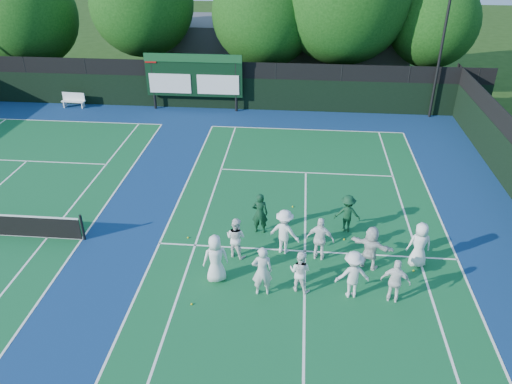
{
  "coord_description": "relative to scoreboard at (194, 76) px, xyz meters",
  "views": [
    {
      "loc": [
        -0.42,
        -14.08,
        10.92
      ],
      "look_at": [
        -2.0,
        3.0,
        1.3
      ],
      "focal_mm": 35.0,
      "sensor_mm": 36.0,
      "label": 1
    }
  ],
  "objects": [
    {
      "name": "ground",
      "position": [
        7.01,
        -15.59,
        -2.19
      ],
      "size": [
        120.0,
        120.0,
        0.0
      ],
      "primitive_type": "plane",
      "color": "#1C390F",
      "rests_on": "ground"
    },
    {
      "name": "court_apron",
      "position": [
        1.01,
        -14.59,
        -2.19
      ],
      "size": [
        34.0,
        32.0,
        0.01
      ],
      "primitive_type": "cube",
      "color": "navy",
      "rests_on": "ground"
    },
    {
      "name": "near_court",
      "position": [
        7.01,
        -14.59,
        -2.18
      ],
      "size": [
        11.05,
        23.85,
        0.01
      ],
      "color": "#135C2F",
      "rests_on": "ground"
    },
    {
      "name": "back_fence",
      "position": [
        1.01,
        0.41,
        -0.83
      ],
      "size": [
        34.0,
        0.08,
        3.0
      ],
      "color": "black",
      "rests_on": "ground"
    },
    {
      "name": "scoreboard",
      "position": [
        0.0,
        0.0,
        0.0
      ],
      "size": [
        6.0,
        0.21,
        3.55
      ],
      "color": "black",
      "rests_on": "ground"
    },
    {
      "name": "clubhouse",
      "position": [
        5.01,
        8.41,
        -0.19
      ],
      "size": [
        18.0,
        6.0,
        4.0
      ],
      "primitive_type": "cube",
      "color": "#56565A",
      "rests_on": "ground"
    },
    {
      "name": "light_pole_right",
      "position": [
        14.51,
        0.11,
        4.11
      ],
      "size": [
        1.2,
        0.3,
        10.12
      ],
      "color": "black",
      "rests_on": "ground"
    },
    {
      "name": "bench",
      "position": [
        -7.84,
        -0.22,
        -1.68
      ],
      "size": [
        1.52,
        0.51,
        0.94
      ],
      "color": "white",
      "rests_on": "ground"
    },
    {
      "name": "tree_a",
      "position": [
        -11.91,
        3.99,
        2.43
      ],
      "size": [
        6.71,
        6.71,
        8.15
      ],
      "color": "black",
      "rests_on": "ground"
    },
    {
      "name": "tree_b",
      "position": [
        -3.86,
        3.99,
        3.37
      ],
      "size": [
        6.78,
        6.78,
        9.13
      ],
      "color": "black",
      "rests_on": "ground"
    },
    {
      "name": "tree_c",
      "position": [
        4.22,
        3.99,
        2.89
      ],
      "size": [
        6.89,
        6.89,
        8.71
      ],
      "color": "black",
      "rests_on": "ground"
    },
    {
      "name": "tree_d",
      "position": [
        9.23,
        3.99,
        3.94
      ],
      "size": [
        8.4,
        8.4,
        10.55
      ],
      "color": "black",
      "rests_on": "ground"
    },
    {
      "name": "tree_e",
      "position": [
        14.91,
        3.99,
        2.54
      ],
      "size": [
        5.67,
        5.67,
        7.72
      ],
      "color": "black",
      "rests_on": "ground"
    },
    {
      "name": "tennis_ball_0",
      "position": [
        3.43,
        -17.8,
        -2.16
      ],
      "size": [
        0.07,
        0.07,
        0.07
      ],
      "primitive_type": "sphere",
      "color": "#CFCB18",
      "rests_on": "ground"
    },
    {
      "name": "tennis_ball_2",
      "position": [
        10.79,
        -15.42,
        -2.16
      ],
      "size": [
        0.07,
        0.07,
        0.07
      ],
      "primitive_type": "sphere",
      "color": "#CFCB18",
      "rests_on": "ground"
    },
    {
      "name": "tennis_ball_3",
      "position": [
        2.53,
        -14.15,
        -2.16
      ],
      "size": [
        0.07,
        0.07,
        0.07
      ],
      "primitive_type": "sphere",
      "color": "#CFCB18",
      "rests_on": "ground"
    },
    {
      "name": "tennis_ball_4",
      "position": [
        6.47,
        -11.46,
        -2.16
      ],
      "size": [
        0.07,
        0.07,
        0.07
      ],
      "primitive_type": "sphere",
      "color": "#CFCB18",
      "rests_on": "ground"
    },
    {
      "name": "tennis_ball_5",
      "position": [
        8.5,
        -13.71,
        -2.16
      ],
      "size": [
        0.07,
        0.07,
        0.07
      ],
      "primitive_type": "sphere",
      "color": "#CFCB18",
      "rests_on": "ground"
    },
    {
      "name": "player_front_0",
      "position": [
        4.02,
        -16.47,
        -1.31
      ],
      "size": [
        0.99,
        0.8,
        1.76
      ],
      "primitive_type": "imported",
      "rotation": [
        0.0,
        0.0,
        3.46
      ],
      "color": "white",
      "rests_on": "ground"
    },
    {
      "name": "player_front_1",
      "position": [
        5.62,
        -17.03,
        -1.28
      ],
      "size": [
        0.72,
        0.53,
        1.83
      ],
      "primitive_type": "imported",
      "rotation": [
        0.0,
        0.0,
        3.28
      ],
      "color": "silver",
      "rests_on": "ground"
    },
    {
      "name": "player_front_2",
      "position": [
        6.83,
        -16.73,
        -1.43
      ],
      "size": [
        0.89,
        0.8,
        1.51
      ],
      "primitive_type": "imported",
      "rotation": [
        0.0,
        0.0,
        2.78
      ],
      "color": "white",
      "rests_on": "ground"
    },
    {
      "name": "player_front_3",
      "position": [
        8.51,
        -16.88,
        -1.34
      ],
      "size": [
        1.18,
        0.79,
        1.71
      ],
      "primitive_type": "imported",
      "rotation": [
        0.0,
        0.0,
        3.29
      ],
      "color": "silver",
      "rests_on": "ground"
    },
    {
      "name": "player_front_4",
      "position": [
        9.84,
        -17.0,
        -1.4
      ],
      "size": [
        0.99,
        0.59,
        1.58
      ],
      "primitive_type": "imported",
      "rotation": [
        0.0,
        0.0,
        2.92
      ],
      "color": "white",
      "rests_on": "ground"
    },
    {
      "name": "player_back_0",
      "position": [
        4.52,
        -15.05,
        -1.41
      ],
      "size": [
        0.94,
        0.85,
        1.57
      ],
      "primitive_type": "imported",
      "rotation": [
        0.0,
        0.0,
        2.72
      ],
      "color": "white",
      "rests_on": "ground"
    },
    {
      "name": "player_back_1",
      "position": [
        6.24,
        -14.67,
        -1.31
      ],
      "size": [
        1.29,
        1.01,
        1.76
      ],
      "primitive_type": "imported",
      "rotation": [
        0.0,
        0.0,
        2.78
      ],
      "color": "white",
      "rests_on": "ground"
    },
    {
      "name": "player_back_2",
      "position": [
        7.52,
        -14.96,
        -1.34
      ],
      "size": [
        1.06,
        0.6,
        1.69
      ],
      "primitive_type": "imported",
      "rotation": [
        0.0,
        0.0,
        2.94
      ],
      "color": "white",
      "rests_on": "ground"
    },
    {
      "name": "player_back_3",
      "position": [
        9.24,
        -15.31,
        -1.36
      ],
      "size": [
        1.6,
        1.09,
        1.65
      ],
      "primitive_type": "imported",
      "rotation": [
        0.0,
        0.0,
        2.71
      ],
      "color": "silver",
      "rests_on": "ground"
    },
    {
      "name": "player_back_4",
      "position": [
        10.94,
        -15.0,
        -1.34
      ],
      "size": [
        0.9,
        0.64,
        1.71
      ],
      "primitive_type": "imported",
      "rotation": [
        0.0,
        0.0,
        3.26
      ],
      "color": "white",
      "rests_on": "ground"
    },
    {
      "name": "coach_left",
      "position": [
        5.24,
        -13.43,
        -1.34
      ],
      "size": [
        0.62,
        0.41,
        1.7
      ],
      "primitive_type": "imported",
      "rotation": [
        0.0,
        0.0,
        3.13
      ],
      "color": "#0E341E",
      "rests_on": "ground"
    },
    {
      "name": "coach_right",
      "position": [
        8.6,
        -13.03,
        -1.41
      ],
      "size": [
        1.03,
        0.62,
        1.55
      ],
      "primitive_type": "imported",
      "rotation": [
        0.0,
        0.0,
        3.1
      ],
      "color": "#103C21",
      "rests_on": "ground"
    }
  ]
}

